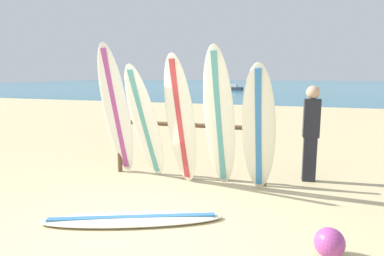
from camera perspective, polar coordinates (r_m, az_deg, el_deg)
ground_plane at (r=4.37m, az=-10.81°, el=-17.67°), size 120.00×120.00×0.00m
ocean_water at (r=61.45m, az=16.51°, el=6.93°), size 120.00×80.00×0.01m
surfboard_rack at (r=6.30m, az=-0.85°, el=-1.83°), size 2.96×0.09×1.17m
surfboard_leaning_far_left at (r=6.50m, az=-12.59°, el=2.70°), size 0.56×0.91×2.51m
surfboard_leaning_left at (r=6.10m, az=-7.87°, el=0.64°), size 0.58×1.05×2.13m
surfboard_leaning_center_left at (r=5.82m, az=-1.94°, el=1.16°), size 0.66×0.71×2.30m
surfboard_leaning_center at (r=5.66m, az=4.61°, el=1.52°), size 0.59×0.77×2.42m
surfboard_leaning_center_right at (r=5.56m, az=11.15°, el=-0.24°), size 0.55×0.62×2.14m
surfboard_lying_on_sand at (r=4.76m, az=-10.00°, el=-14.84°), size 2.43×1.40×0.08m
beachgoer_standing at (r=6.47m, az=19.37°, el=-0.23°), size 0.30×0.24×1.75m
small_boat_offshore at (r=41.44m, az=7.12°, el=6.70°), size 2.11×1.10×0.71m
beach_ball at (r=4.12m, az=22.11°, el=-17.44°), size 0.32×0.32×0.32m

